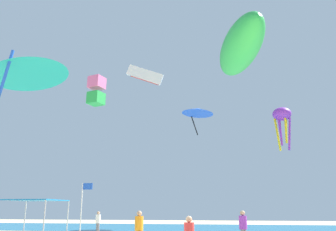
{
  "coord_description": "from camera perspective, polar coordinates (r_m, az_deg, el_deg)",
  "views": [
    {
      "loc": [
        3.41,
        -15.04,
        1.89
      ],
      "look_at": [
        -1.45,
        9.93,
        8.63
      ],
      "focal_mm": 38.23,
      "sensor_mm": 36.0,
      "label": 1
    }
  ],
  "objects": [
    {
      "name": "kite_inflatable_green",
      "position": [
        22.71,
        11.45,
        10.63
      ],
      "size": [
        3.86,
        7.85,
        2.73
      ],
      "rotation": [
        0.0,
        0.0,
        1.79
      ],
      "color": "green"
    },
    {
      "name": "person_central",
      "position": [
        21.37,
        11.88,
        -16.68
      ],
      "size": [
        0.44,
        0.46,
        1.87
      ],
      "rotation": [
        0.0,
        0.0,
        1.11
      ],
      "color": "slate",
      "rests_on": "ground"
    },
    {
      "name": "canopy_tent",
      "position": [
        23.43,
        -20.4,
        -12.79
      ],
      "size": [
        3.01,
        2.87,
        2.5
      ],
      "color": "#B2B2B7",
      "rests_on": "ground"
    },
    {
      "name": "banner_flag",
      "position": [
        20.53,
        -13.46,
        -14.08
      ],
      "size": [
        0.61,
        0.06,
        3.33
      ],
      "color": "silver",
      "rests_on": "ground"
    },
    {
      "name": "ocean_strip",
      "position": [
        41.5,
        6.6,
        -17.34
      ],
      "size": [
        110.0,
        18.53,
        0.03
      ],
      "primitive_type": "cube",
      "color": "#1E6B93",
      "rests_on": "ground"
    },
    {
      "name": "kite_delta_teal",
      "position": [
        22.13,
        -21.35,
        6.88
      ],
      "size": [
        4.71,
        4.65,
        3.93
      ],
      "rotation": [
        0.0,
        0.0,
        1.51
      ],
      "color": "teal"
    },
    {
      "name": "kite_parafoil_white",
      "position": [
        37.58,
        -3.71,
        6.45
      ],
      "size": [
        3.95,
        0.73,
        2.38
      ],
      "rotation": [
        0.0,
        0.0,
        0.12
      ],
      "color": "white"
    },
    {
      "name": "kite_box_pink",
      "position": [
        34.88,
        -11.34,
        3.9
      ],
      "size": [
        1.61,
        1.63,
        2.76
      ],
      "rotation": [
        0.0,
        0.0,
        2.85
      ],
      "color": "pink"
    },
    {
      "name": "kite_delta_blue",
      "position": [
        42.26,
        4.75,
        0.72
      ],
      "size": [
        4.93,
        4.91,
        3.07
      ],
      "rotation": [
        0.0,
        0.0,
        5.13
      ],
      "color": "blue"
    },
    {
      "name": "person_rightmost",
      "position": [
        19.63,
        -4.65,
        -17.13
      ],
      "size": [
        0.44,
        0.44,
        1.86
      ],
      "rotation": [
        0.0,
        0.0,
        5.32
      ],
      "color": "black",
      "rests_on": "ground"
    },
    {
      "name": "kite_octopus_purple",
      "position": [
        39.8,
        17.72,
        -0.13
      ],
      "size": [
        2.76,
        2.76,
        4.62
      ],
      "rotation": [
        0.0,
        0.0,
        4.01
      ],
      "color": "purple"
    },
    {
      "name": "person_near_tent",
      "position": [
        32.06,
        -11.09,
        -16.08
      ],
      "size": [
        0.43,
        0.43,
        1.79
      ],
      "rotation": [
        0.0,
        0.0,
        5.48
      ],
      "color": "slate",
      "rests_on": "ground"
    }
  ]
}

